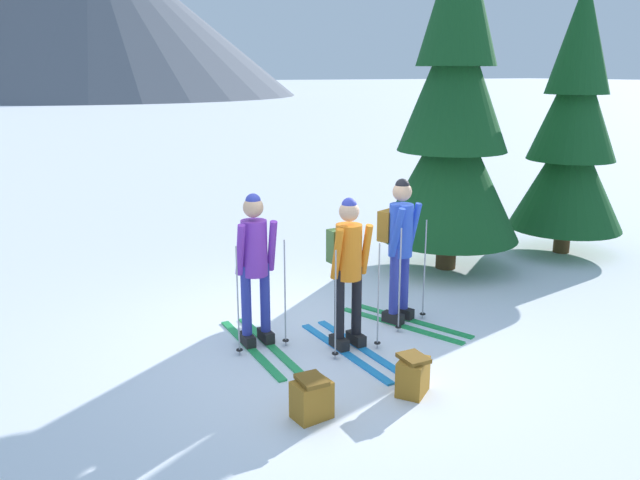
% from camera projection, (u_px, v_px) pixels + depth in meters
% --- Properties ---
extents(ground_plane, '(400.00, 400.00, 0.00)m').
position_uv_depth(ground_plane, '(318.00, 341.00, 7.22)').
color(ground_plane, white).
extents(skier_in_purple, '(0.61, 1.71, 1.70)m').
position_uv_depth(skier_in_purple, '(255.00, 265.00, 6.88)').
color(skier_in_purple, green).
rests_on(skier_in_purple, ground).
extents(skier_in_orange, '(0.61, 1.73, 1.67)m').
position_uv_depth(skier_in_orange, '(348.00, 266.00, 6.82)').
color(skier_in_orange, '#1E84D1').
rests_on(skier_in_orange, ground).
extents(skier_in_blue, '(0.94, 1.66, 1.74)m').
position_uv_depth(skier_in_blue, '(400.00, 243.00, 7.53)').
color(skier_in_blue, green).
rests_on(skier_in_blue, ground).
extents(pine_tree_near, '(1.81, 1.81, 4.37)m').
position_uv_depth(pine_tree_near, '(573.00, 132.00, 10.25)').
color(pine_tree_near, '#51381E').
rests_on(pine_tree_near, ground).
extents(pine_tree_mid, '(2.10, 2.10, 5.07)m').
position_uv_depth(pine_tree_mid, '(453.00, 115.00, 9.30)').
color(pine_tree_mid, '#51381E').
rests_on(pine_tree_mid, ground).
extents(backpack_on_snow_front, '(0.35, 0.28, 0.38)m').
position_uv_depth(backpack_on_snow_front, '(312.00, 398.00, 5.57)').
color(backpack_on_snow_front, '#99661E').
rests_on(backpack_on_snow_front, ground).
extents(backpack_on_snow_beside, '(0.40, 0.38, 0.38)m').
position_uv_depth(backpack_on_snow_beside, '(413.00, 375.00, 5.99)').
color(backpack_on_snow_beside, '#99661E').
rests_on(backpack_on_snow_beside, ground).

